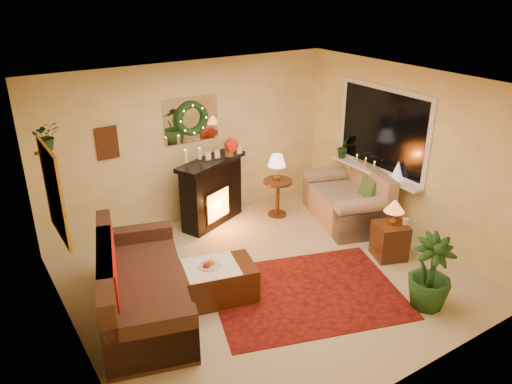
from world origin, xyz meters
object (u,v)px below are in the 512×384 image
fireplace (212,192)px  loveseat (346,196)px  sofa (143,282)px  side_table_round (278,198)px  end_table_square (390,240)px  coffee_table (212,284)px

fireplace → loveseat: bearing=-52.8°
sofa → loveseat: size_ratio=1.35×
sofa → fireplace: bearing=59.1°
side_table_round → end_table_square: (0.57, -2.00, -0.06)m
fireplace → coffee_table: size_ratio=1.04×
sofa → fireplace: fireplace is taller
fireplace → end_table_square: 2.88m
sofa → end_table_square: size_ratio=4.14×
end_table_square → coffee_table: size_ratio=0.48×
fireplace → side_table_round: (1.06, -0.36, -0.22)m
side_table_round → end_table_square: size_ratio=1.21×
fireplace → coffee_table: (-1.01, -1.88, -0.34)m
loveseat → end_table_square: size_ratio=3.05×
sofa → coffee_table: sofa is taller
side_table_round → sofa: bearing=-155.3°
end_table_square → coffee_table: bearing=169.6°
fireplace → loveseat: (1.92, -1.11, -0.13)m
loveseat → coffee_table: loveseat is taller
fireplace → loveseat: size_ratio=0.71×
end_table_square → coffee_table: 2.69m
fireplace → side_table_round: fireplace is taller
side_table_round → end_table_square: bearing=-74.0°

